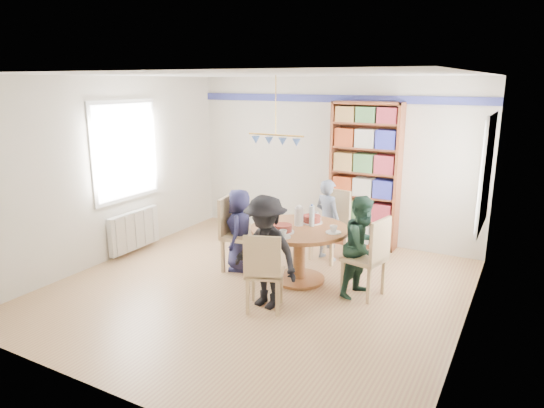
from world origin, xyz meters
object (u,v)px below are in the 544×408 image
Objects in this scene: dining_table at (299,241)px; person_near at (266,252)px; person_far at (327,220)px; chair_left at (234,230)px; chair_near at (264,269)px; chair_far at (332,221)px; bookshelf at (365,177)px; radiator at (134,230)px; person_left at (240,230)px; chair_right at (371,254)px; person_right at (363,246)px.

person_near reaches higher than dining_table.
chair_left is at bearing 65.53° from person_far.
person_far is (-0.02, 1.97, 0.09)m from chair_near.
dining_table is 1.23× the size of chair_far.
person_far is at bearing 90.72° from chair_near.
person_near reaches higher than person_far.
chair_left is at bearing -123.88° from bookshelf.
person_far reaches higher than dining_table.
radiator is 1.88m from person_left.
chair_right is 1.39m from person_far.
chair_right is 1.07× the size of chair_near.
radiator is 0.95× the size of chair_left.
chair_far is 1.09× the size of chair_near.
radiator is 3.67m from person_right.
person_left is 0.51× the size of bookshelf.
person_far reaches higher than radiator.
bookshelf is at bearing -85.66° from person_far.
bookshelf reaches higher than person_right.
chair_far is 1.02m from bookshelf.
dining_table is 0.95× the size of person_near.
chair_near is 1.97m from person_far.
chair_left is (-0.99, -0.06, 0.02)m from dining_table.
radiator is 0.78× the size of person_right.
radiator is 0.95× the size of chair_far.
dining_table is 1.94m from bookshelf.
chair_right is at bearing 0.27° from chair_left.
person_near reaches higher than chair_left.
person_right is (1.80, 0.00, 0.05)m from person_left.
person_left is at bearing 107.28° from person_right.
person_far is at bearing -125.52° from chair_far.
chair_far is at bearing -104.62° from bookshelf.
person_far reaches higher than person_left.
dining_table is at bearing -93.40° from chair_far.
radiator is at bearing -177.51° from chair_right.
bookshelf is at bearing 35.28° from person_right.
person_left is 0.95× the size of person_far.
person_near reaches higher than chair_near.
person_right reaches higher than dining_table.
person_right is (-0.11, 0.02, 0.07)m from chair_right.
person_right is (0.88, -0.03, 0.08)m from dining_table.
radiator is 3.09m from chair_far.
person_near reaches higher than person_left.
person_near is at bearing -96.12° from bookshelf.
person_near is (2.76, -0.67, 0.33)m from radiator.
person_near is at bearing 150.66° from person_right.
bookshelf is (1.27, 1.89, 0.56)m from chair_left.
chair_left is 1.10× the size of chair_near.
dining_table is (2.77, 0.21, 0.21)m from radiator.
chair_left reaches higher than chair_far.
person_far is (0.93, 0.98, 0.03)m from person_left.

